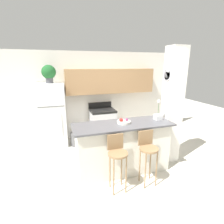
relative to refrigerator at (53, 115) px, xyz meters
The scene contains 12 objects.
ground_plane 2.37m from the refrigerator, 51.97° to the right, with size 14.00×14.00×0.00m, color beige.
wall_back 1.64m from the refrigerator, 11.21° to the left, with size 5.60×0.38×2.55m.
pillar_right 3.06m from the refrigerator, 32.57° to the right, with size 0.38×0.32×2.55m.
counter_bar 2.23m from the refrigerator, 51.97° to the right, with size 1.98×0.70×1.05m.
refrigerator is the anchor object (origin of this frame).
stove_range 1.45m from the refrigerator, ahead, with size 0.71×0.64×1.07m.
bar_stool_left 2.49m from the refrigerator, 64.56° to the right, with size 0.34×0.34×1.01m.
bar_stool_right 2.79m from the refrigerator, 53.57° to the right, with size 0.34×0.34×1.01m.
potted_plant_on_fridge 1.12m from the refrigerator, 118.05° to the left, with size 0.35×0.35×0.46m.
orchid_vase 2.77m from the refrigerator, 38.36° to the right, with size 0.15×0.15×0.43m.
fruit_bowl 2.22m from the refrigerator, 51.33° to the right, with size 0.27×0.27×0.12m.
trash_bin 0.90m from the refrigerator, 21.18° to the right, with size 0.28×0.28×0.38m.
Camera 1 is at (-1.19, -3.05, 2.16)m, focal length 28.00 mm.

